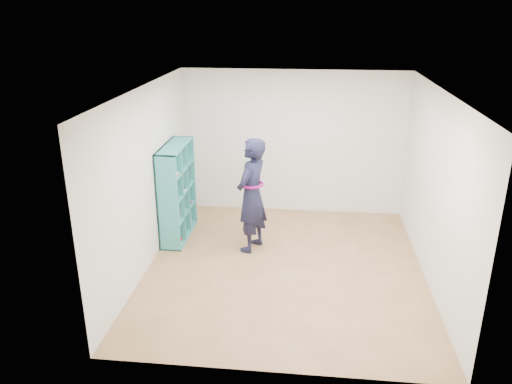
# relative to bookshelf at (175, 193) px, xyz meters

# --- Properties ---
(floor) EXTENTS (4.50, 4.50, 0.00)m
(floor) POSITION_rel_bookshelf_xyz_m (1.85, -0.91, -0.76)
(floor) COLOR olive
(floor) RESTS_ON ground
(ceiling) EXTENTS (4.50, 4.50, 0.00)m
(ceiling) POSITION_rel_bookshelf_xyz_m (1.85, -0.91, 1.84)
(ceiling) COLOR white
(ceiling) RESTS_ON wall_back
(wall_left) EXTENTS (0.02, 4.50, 2.60)m
(wall_left) POSITION_rel_bookshelf_xyz_m (-0.15, -0.91, 0.54)
(wall_left) COLOR white
(wall_left) RESTS_ON floor
(wall_right) EXTENTS (0.02, 4.50, 2.60)m
(wall_right) POSITION_rel_bookshelf_xyz_m (3.85, -0.91, 0.54)
(wall_right) COLOR white
(wall_right) RESTS_ON floor
(wall_back) EXTENTS (4.00, 0.02, 2.60)m
(wall_back) POSITION_rel_bookshelf_xyz_m (1.85, 1.34, 0.54)
(wall_back) COLOR white
(wall_back) RESTS_ON floor
(wall_front) EXTENTS (4.00, 0.02, 2.60)m
(wall_front) POSITION_rel_bookshelf_xyz_m (1.85, -3.16, 0.54)
(wall_front) COLOR white
(wall_front) RESTS_ON floor
(bookshelf) EXTENTS (0.34, 1.17, 1.56)m
(bookshelf) POSITION_rel_bookshelf_xyz_m (0.00, 0.00, 0.00)
(bookshelf) COLOR teal
(bookshelf) RESTS_ON floor
(person) EXTENTS (0.64, 0.77, 1.80)m
(person) POSITION_rel_bookshelf_xyz_m (1.29, -0.34, 0.14)
(person) COLOR black
(person) RESTS_ON floor
(smartphone) EXTENTS (0.03, 0.12, 0.14)m
(smartphone) POSITION_rel_bookshelf_xyz_m (1.19, -0.22, 0.26)
(smartphone) COLOR silver
(smartphone) RESTS_ON person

